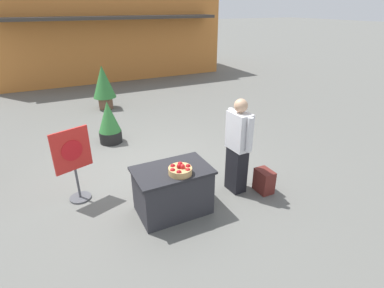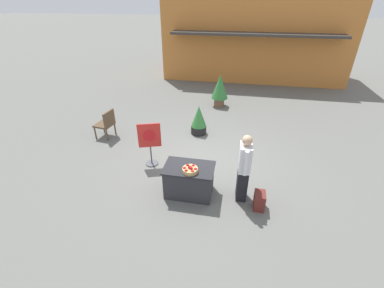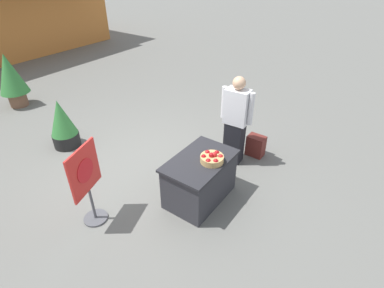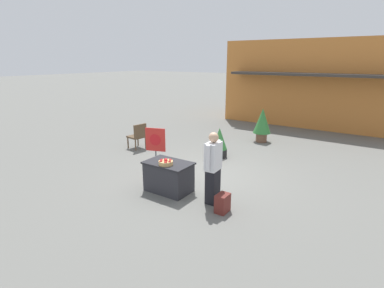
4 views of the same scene
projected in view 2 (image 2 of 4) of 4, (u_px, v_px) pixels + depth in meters
ground_plane at (201, 163)px, 7.48m from camera, size 120.00×120.00×0.00m
storefront_building at (254, 38)px, 14.51m from camera, size 9.76×4.51×4.18m
display_table at (189, 180)px, 6.18m from camera, size 1.18×0.76×0.77m
apple_basket at (190, 170)px, 5.80m from camera, size 0.35×0.35×0.16m
person_visitor at (244, 168)px, 5.79m from camera, size 0.28×0.61×1.70m
backpack at (259, 201)px, 5.82m from camera, size 0.24×0.34×0.42m
poster_board at (150, 143)px, 7.10m from camera, size 0.60×0.36×1.29m
patio_chair at (106, 123)px, 8.61m from camera, size 0.62×0.62×0.96m
potted_plant_far_right at (220, 89)px, 10.92m from camera, size 0.71×0.71×1.37m
potted_plant_far_left at (199, 120)px, 8.83m from camera, size 0.53×0.53×1.03m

